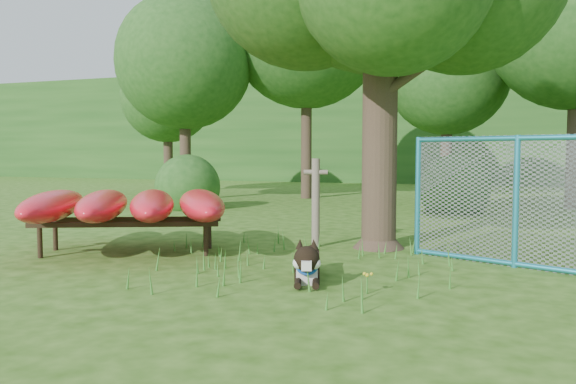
% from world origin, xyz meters
% --- Properties ---
extents(ground, '(80.00, 80.00, 0.00)m').
position_xyz_m(ground, '(0.00, 0.00, 0.00)').
color(ground, '#264E0F').
rests_on(ground, ground).
extents(wooden_post, '(0.40, 0.16, 1.45)m').
position_xyz_m(wooden_post, '(0.17, 2.64, 0.77)').
color(wooden_post, '#655A4C').
rests_on(wooden_post, ground).
extents(kayak_rack, '(4.03, 3.62, 0.97)m').
position_xyz_m(kayak_rack, '(-2.38, 1.12, 0.74)').
color(kayak_rack, black).
rests_on(kayak_rack, ground).
extents(husky_dog, '(0.59, 1.27, 0.57)m').
position_xyz_m(husky_dog, '(0.80, 0.22, 0.20)').
color(husky_dog, black).
rests_on(husky_dog, ground).
extents(fence_section, '(2.83, 1.29, 2.97)m').
position_xyz_m(fence_section, '(3.18, 1.94, 0.89)').
color(fence_section, teal).
rests_on(fence_section, ground).
extents(wildflower_clump, '(0.11, 0.12, 0.24)m').
position_xyz_m(wildflower_clump, '(1.60, -0.12, 0.19)').
color(wildflower_clump, '#3D802A').
rests_on(wildflower_clump, ground).
extents(bg_tree_a, '(4.40, 4.40, 6.70)m').
position_xyz_m(bg_tree_a, '(-6.50, 10.00, 4.48)').
color(bg_tree_a, '#37281E').
rests_on(bg_tree_a, ground).
extents(bg_tree_b, '(5.20, 5.20, 8.22)m').
position_xyz_m(bg_tree_b, '(-3.00, 12.00, 5.61)').
color(bg_tree_b, '#37281E').
rests_on(bg_tree_b, ground).
extents(bg_tree_c, '(4.00, 4.00, 6.12)m').
position_xyz_m(bg_tree_c, '(1.50, 13.00, 4.11)').
color(bg_tree_c, '#37281E').
rests_on(bg_tree_c, ground).
extents(bg_tree_f, '(3.60, 3.60, 5.55)m').
position_xyz_m(bg_tree_f, '(-9.00, 13.00, 3.73)').
color(bg_tree_f, '#37281E').
rests_on(bg_tree_f, ground).
extents(shrub_left, '(1.80, 1.80, 1.80)m').
position_xyz_m(shrub_left, '(-5.00, 7.50, 0.00)').
color(shrub_left, '#1E4D18').
rests_on(shrub_left, ground).
extents(shrub_mid, '(1.80, 1.80, 1.80)m').
position_xyz_m(shrub_mid, '(2.00, 9.00, 0.00)').
color(shrub_mid, '#1E4D18').
rests_on(shrub_mid, ground).
extents(wooded_hillside, '(80.00, 12.00, 6.00)m').
position_xyz_m(wooded_hillside, '(0.00, 28.00, 3.00)').
color(wooded_hillside, '#1E4D18').
rests_on(wooded_hillside, ground).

